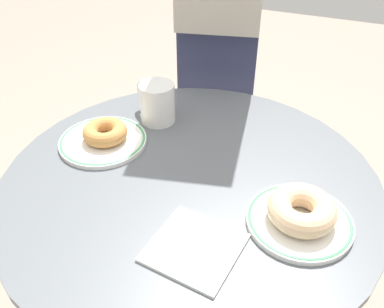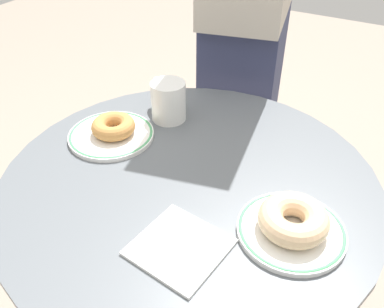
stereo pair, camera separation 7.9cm
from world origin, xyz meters
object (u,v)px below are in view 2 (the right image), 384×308
Objects in this scene: donut_old_fashioned at (113,126)px; coffee_mug at (168,100)px; plate_left at (111,135)px; paper_napkin at (180,247)px; cafe_table at (190,252)px; donut_glazed at (293,219)px; person_figure at (247,34)px; plate_right at (291,230)px.

donut_old_fashioned is 0.84× the size of coffee_mug.
plate_left reaches higher than paper_napkin.
plate_left reaches higher than cafe_table.
donut_glazed is 0.73m from person_figure.
paper_napkin is at bearing -55.30° from coffee_mug.
paper_napkin is (0.08, -0.16, 0.23)m from cafe_table.
person_figure is at bearing 81.32° from donut_old_fashioned.
donut_glazed reaches higher than paper_napkin.
person_figure reaches higher than paper_napkin.
cafe_table is at bearing 114.85° from paper_napkin.
plate_left is 1.62× the size of donut_glazed.
person_figure is (-0.36, 0.63, 0.04)m from donut_glazed.
plate_right is at bearing -60.33° from person_figure.
paper_napkin is at bearing -140.55° from plate_right.
plate_right is 0.44m from coffee_mug.
coffee_mug is at bearing 124.70° from paper_napkin.
donut_glazed is 0.85× the size of paper_napkin.
cafe_table is 6.50× the size of donut_glazed.
donut_glazed is (0.45, -0.08, 0.03)m from plate_left.
paper_napkin is (0.30, -0.20, -0.00)m from plate_left.
plate_right is 0.11× the size of person_figure.
paper_napkin is (0.29, -0.20, -0.03)m from donut_old_fashioned.
coffee_mug reaches higher than paper_napkin.
plate_right is (0.45, -0.08, -0.00)m from plate_left.
paper_napkin is at bearing -65.15° from cafe_table.
plate_left is (-0.22, 0.04, 0.24)m from cafe_table.
donut_old_fashioned is at bearing -115.74° from coffee_mug.
person_figure reaches higher than donut_glazed.
coffee_mug is (-0.38, 0.21, 0.01)m from donut_glazed.
cafe_table is 0.29m from paper_napkin.
plate_right is at bearing 39.45° from paper_napkin.
donut_old_fashioned is (-0.44, 0.08, 0.02)m from plate_right.
person_figure is at bearing 105.64° from paper_napkin.
paper_napkin is 0.41m from coffee_mug.
coffee_mug is at bearing 150.80° from plate_right.
plate_right is 1.59× the size of coffee_mug.
plate_left is 0.36m from paper_napkin.
donut_old_fashioned reaches higher than paper_napkin.
paper_napkin is at bearing -34.80° from donut_old_fashioned.
plate_left is 0.46m from plate_right.
donut_old_fashioned reaches higher than plate_left.
plate_right is 1.89× the size of donut_old_fashioned.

